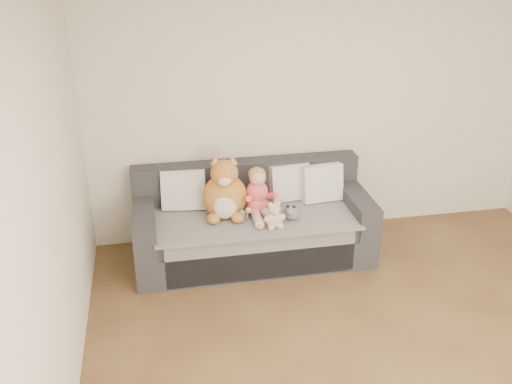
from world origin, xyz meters
TOP-DOWN VIEW (x-y plane):
  - room_shell at (0.00, 0.42)m, footprint 5.00×5.00m
  - sofa at (-0.75, 2.06)m, footprint 2.20×0.94m
  - cushion_left at (-1.37, 2.24)m, footprint 0.43×0.24m
  - cushion_right_back at (-0.35, 2.24)m, footprint 0.41×0.24m
  - cushion_right_front at (-0.04, 2.16)m, footprint 0.41×0.21m
  - toddler at (-0.70, 1.98)m, footprint 0.32×0.46m
  - plush_cat at (-1.01, 2.00)m, footprint 0.49×0.42m
  - teddy_bear at (-0.61, 1.70)m, footprint 0.20×0.15m
  - plush_cow at (-0.43, 1.82)m, footprint 0.14×0.21m
  - sippy_cup at (-0.88, 1.86)m, footprint 0.11×0.07m

SIDE VIEW (x-z plane):
  - sofa at x=-0.75m, z-range -0.12..0.73m
  - sippy_cup at x=-0.88m, z-range 0.48..0.60m
  - plush_cow at x=-0.43m, z-range 0.46..0.63m
  - teddy_bear at x=-0.61m, z-range 0.45..0.70m
  - cushion_right_back at x=-0.35m, z-range 0.47..0.83m
  - cushion_right_front at x=-0.04m, z-range 0.47..0.84m
  - cushion_left at x=-1.37m, z-range 0.47..0.85m
  - toddler at x=-0.70m, z-range 0.43..0.89m
  - plush_cat at x=-1.01m, z-range 0.39..1.01m
  - room_shell at x=0.00m, z-range -1.20..3.80m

